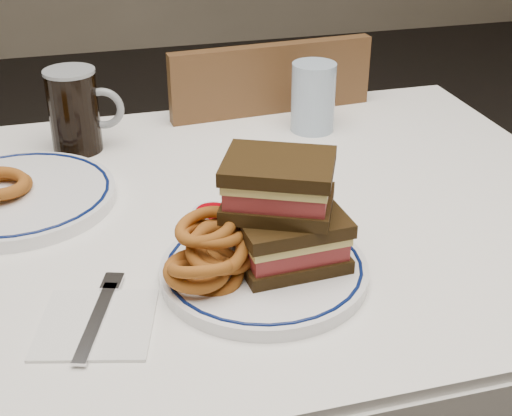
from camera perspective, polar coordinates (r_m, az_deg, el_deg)
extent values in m
cube|color=white|center=(1.07, -5.15, -1.11)|extent=(1.26, 0.86, 0.03)
cylinder|color=#4C3218|center=(1.70, 11.45, -4.33)|extent=(0.06, 0.06, 0.71)
cube|color=white|center=(1.49, -8.07, 4.01)|extent=(1.26, 0.01, 0.17)
cube|color=#4C3218|center=(1.74, -0.99, -0.45)|extent=(0.44, 0.44, 0.04)
cylinder|color=#4C3218|center=(2.04, 2.19, -2.76)|extent=(0.04, 0.04, 0.40)
cylinder|color=#4C3218|center=(1.78, 6.31, -8.33)|extent=(0.04, 0.04, 0.40)
cylinder|color=#4C3218|center=(1.96, -7.45, -4.50)|extent=(0.04, 0.04, 0.40)
cylinder|color=#4C3218|center=(1.68, -4.78, -10.73)|extent=(0.04, 0.04, 0.40)
cube|color=#4C3218|center=(1.47, 1.21, 4.52)|extent=(0.41, 0.06, 0.45)
cylinder|color=white|center=(0.91, 0.64, -5.05)|extent=(0.27, 0.27, 0.02)
torus|color=#0A164B|center=(0.91, 0.64, -4.58)|extent=(0.25, 0.25, 0.00)
cube|color=black|center=(0.91, 2.69, -3.80)|extent=(0.14, 0.11, 0.02)
cube|color=maroon|center=(0.90, 2.72, -2.73)|extent=(0.13, 0.10, 0.02)
cube|color=#DDC263|center=(0.89, 2.75, -1.82)|extent=(0.13, 0.11, 0.01)
cube|color=black|center=(0.88, 2.77, -1.01)|extent=(0.14, 0.11, 0.02)
cube|color=black|center=(0.89, 1.78, 0.41)|extent=(0.16, 0.15, 0.02)
cube|color=maroon|center=(0.88, 1.80, 1.56)|extent=(0.15, 0.14, 0.02)
cube|color=#DDC263|center=(0.87, 1.82, 2.53)|extent=(0.16, 0.14, 0.01)
cube|color=black|center=(0.86, 1.84, 3.39)|extent=(0.16, 0.15, 0.02)
torus|color=brown|center=(0.88, -3.62, -5.23)|extent=(0.09, 0.08, 0.05)
torus|color=brown|center=(0.86, -4.77, -5.02)|extent=(0.08, 0.08, 0.02)
torus|color=brown|center=(0.85, -4.40, -4.73)|extent=(0.08, 0.08, 0.05)
torus|color=brown|center=(0.88, -2.48, -3.03)|extent=(0.09, 0.09, 0.06)
torus|color=brown|center=(0.86, -3.14, -3.25)|extent=(0.08, 0.08, 0.06)
torus|color=brown|center=(0.87, -3.52, -2.06)|extent=(0.09, 0.09, 0.04)
torus|color=brown|center=(0.87, -4.04, -1.49)|extent=(0.08, 0.08, 0.03)
cylinder|color=silver|center=(0.97, -3.48, -1.04)|extent=(0.06, 0.06, 0.03)
cylinder|color=#90020C|center=(0.97, -3.50, -0.48)|extent=(0.05, 0.05, 0.01)
cylinder|color=black|center=(1.28, -14.36, 7.48)|extent=(0.09, 0.09, 0.14)
cylinder|color=gray|center=(1.25, -14.76, 10.52)|extent=(0.09, 0.09, 0.01)
torus|color=gray|center=(1.27, -12.17, 7.79)|extent=(0.08, 0.03, 0.07)
cylinder|color=#A0B7CF|center=(1.33, 4.59, 8.82)|extent=(0.08, 0.08, 0.13)
cylinder|color=white|center=(1.14, -18.58, 0.81)|extent=(0.30, 0.30, 0.02)
torus|color=#0A164B|center=(1.14, -18.65, 1.25)|extent=(0.28, 0.28, 0.01)
torus|color=brown|center=(1.14, -19.73, 1.68)|extent=(0.09, 0.09, 0.02)
cube|color=white|center=(0.85, -12.64, -9.04)|extent=(0.16, 0.16, 0.00)
cube|color=silver|center=(0.85, -12.67, -8.82)|extent=(0.06, 0.15, 0.00)
cube|color=silver|center=(0.91, -11.42, -5.79)|extent=(0.03, 0.04, 0.00)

